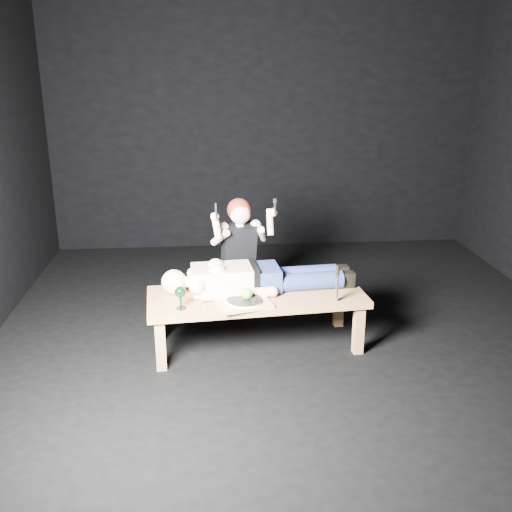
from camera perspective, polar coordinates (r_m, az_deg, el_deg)
name	(u,v)px	position (r m, az deg, el deg)	size (l,w,h in m)	color
ground	(291,332)	(5.03, 3.40, -7.38)	(5.00, 5.00, 0.00)	black
back_wall	(263,123)	(7.04, 0.69, 12.89)	(5.00, 5.00, 0.00)	black
table	(257,320)	(4.69, 0.05, -6.28)	(1.70, 0.64, 0.45)	#A77640
lying_man	(260,274)	(4.66, 0.44, -1.78)	(1.63, 0.50, 0.25)	beige
kneeling_woman	(237,256)	(5.12, -1.87, 0.01)	(0.60, 0.68, 1.14)	black
serving_tray	(244,304)	(4.40, -1.16, -4.67)	(0.39, 0.28, 0.02)	tan
plate	(244,301)	(4.39, -1.16, -4.41)	(0.26, 0.26, 0.02)	white
apple	(247,294)	(4.38, -0.90, -3.73)	(0.08, 0.08, 0.08)	green
goblet	(181,298)	(4.34, -7.38, -4.06)	(0.09, 0.09, 0.18)	black
fork_flat	(205,306)	(4.39, -5.01, -4.92)	(0.02, 0.18, 0.01)	#B2B2B7
knife_flat	(270,302)	(4.45, 1.42, -4.53)	(0.02, 0.18, 0.01)	#B2B2B7
spoon_flat	(258,299)	(4.50, 0.24, -4.22)	(0.02, 0.18, 0.01)	#B2B2B7
carving_knife	(337,283)	(4.46, 7.93, -2.68)	(0.04, 0.04, 0.29)	#B2B2B7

